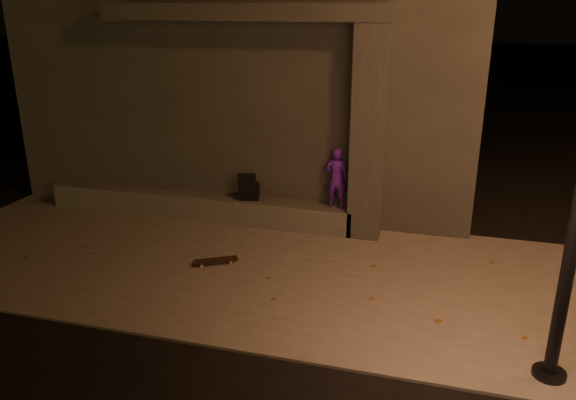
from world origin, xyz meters
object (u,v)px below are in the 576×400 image
(backpack, at_px, (249,190))
(skateboard, at_px, (216,260))
(skateboarder, at_px, (337,178))
(column, at_px, (369,134))

(backpack, bearing_deg, skateboard, -101.03)
(skateboard, bearing_deg, skateboarder, 19.80)
(column, xyz_separation_m, backpack, (-2.16, 0.00, -1.17))
(skateboarder, height_order, backpack, skateboarder)
(skateboarder, bearing_deg, column, 177.43)
(backpack, distance_m, skateboard, 1.95)
(skateboard, bearing_deg, column, 11.37)
(column, relative_size, skateboarder, 3.31)
(skateboarder, xyz_separation_m, skateboard, (-1.53, -1.86, -0.93))
(column, height_order, skateboard, column)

